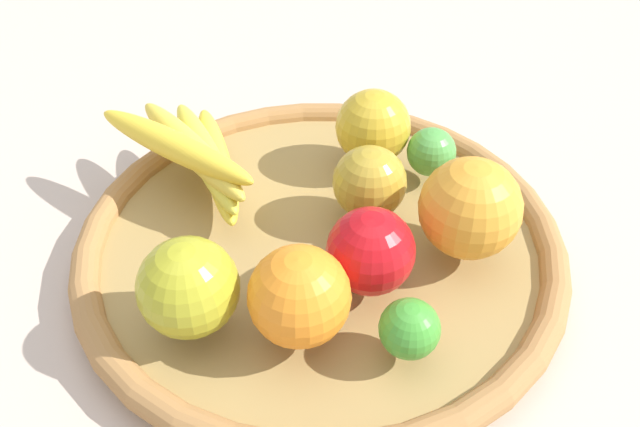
# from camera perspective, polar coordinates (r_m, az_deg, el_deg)

# --- Properties ---
(ground_plane) EXTENTS (2.40, 2.40, 0.00)m
(ground_plane) POSITION_cam_1_polar(r_m,az_deg,el_deg) (0.61, 0.00, -3.76)
(ground_plane) COLOR #C2AE9F
(ground_plane) RESTS_ON ground
(basket) EXTENTS (0.43, 0.43, 0.03)m
(basket) POSITION_cam_1_polar(r_m,az_deg,el_deg) (0.60, 0.00, -2.66)
(basket) COLOR #9F8149
(basket) RESTS_ON ground_plane
(banana_bunch) EXTENTS (0.18, 0.13, 0.06)m
(banana_bunch) POSITION_cam_1_polar(r_m,az_deg,el_deg) (0.63, -10.35, 5.02)
(banana_bunch) COLOR yellow
(banana_bunch) RESTS_ON basket
(lime_1) EXTENTS (0.06, 0.06, 0.05)m
(lime_1) POSITION_cam_1_polar(r_m,az_deg,el_deg) (0.64, 9.37, 5.14)
(lime_1) COLOR #4C9E42
(lime_1) RESTS_ON basket
(lime_0) EXTENTS (0.06, 0.06, 0.04)m
(lime_0) POSITION_cam_1_polar(r_m,az_deg,el_deg) (0.49, 7.55, -9.61)
(lime_0) COLOR green
(lime_0) RESTS_ON basket
(orange_0) EXTENTS (0.08, 0.08, 0.08)m
(orange_0) POSITION_cam_1_polar(r_m,az_deg,el_deg) (0.56, 12.53, 0.44)
(orange_0) COLOR orange
(orange_0) RESTS_ON basket
(apple_2) EXTENTS (0.08, 0.08, 0.07)m
(apple_2) POSITION_cam_1_polar(r_m,az_deg,el_deg) (0.65, 4.49, 7.29)
(apple_2) COLOR gold
(apple_2) RESTS_ON basket
(apple_1) EXTENTS (0.09, 0.09, 0.07)m
(apple_1) POSITION_cam_1_polar(r_m,az_deg,el_deg) (0.52, 4.29, -3.19)
(apple_1) COLOR red
(apple_1) RESTS_ON basket
(apple_3) EXTENTS (0.10, 0.10, 0.07)m
(apple_3) POSITION_cam_1_polar(r_m,az_deg,el_deg) (0.50, -11.03, -6.14)
(apple_3) COLOR #A4A224
(apple_3) RESTS_ON basket
(orange_1) EXTENTS (0.11, 0.11, 0.07)m
(orange_1) POSITION_cam_1_polar(r_m,az_deg,el_deg) (0.48, -1.76, -6.99)
(orange_1) COLOR orange
(orange_1) RESTS_ON basket
(apple_0) EXTENTS (0.07, 0.07, 0.06)m
(apple_0) POSITION_cam_1_polar(r_m,az_deg,el_deg) (0.58, 4.20, 2.64)
(apple_0) COLOR #AE8F2A
(apple_0) RESTS_ON basket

